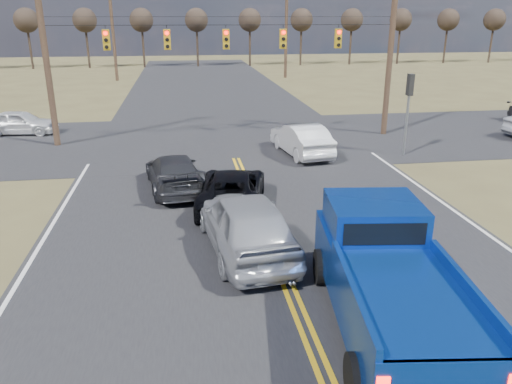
{
  "coord_description": "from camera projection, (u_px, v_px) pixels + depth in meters",
  "views": [
    {
      "loc": [
        -2.43,
        -8.83,
        6.46
      ],
      "look_at": [
        -0.37,
        5.0,
        1.5
      ],
      "focal_mm": 35.0,
      "sensor_mm": 36.0,
      "label": 1
    }
  ],
  "objects": [
    {
      "name": "silver_suv",
      "position": [
        246.0,
        223.0,
        14.17
      ],
      "size": [
        2.73,
        5.47,
        1.79
      ],
      "primitive_type": "imported",
      "rotation": [
        0.0,
        0.0,
        3.26
      ],
      "color": "#B1B4BA",
      "rests_on": "ground"
    },
    {
      "name": "black_suv",
      "position": [
        232.0,
        189.0,
        17.66
      ],
      "size": [
        3.01,
        5.14,
        1.34
      ],
      "primitive_type": "imported",
      "rotation": [
        0.0,
        0.0,
        2.97
      ],
      "color": "black",
      "rests_on": "ground"
    },
    {
      "name": "pickup_truck",
      "position": [
        388.0,
        278.0,
        10.67
      ],
      "size": [
        3.12,
        6.56,
        2.38
      ],
      "rotation": [
        0.0,
        0.0,
        -0.12
      ],
      "color": "black",
      "rests_on": "ground"
    },
    {
      "name": "ground",
      "position": [
        307.0,
        333.0,
        10.73
      ],
      "size": [
        160.0,
        160.0,
        0.0
      ],
      "primitive_type": "plane",
      "color": "brown",
      "rests_on": "ground"
    },
    {
      "name": "road_cross",
      "position": [
        228.0,
        139.0,
        27.51
      ],
      "size": [
        120.0,
        12.0,
        0.02
      ],
      "primitive_type": "cube",
      "color": "#28282B",
      "rests_on": "ground"
    },
    {
      "name": "utility_poles",
      "position": [
        228.0,
        42.0,
        24.83
      ],
      "size": [
        19.6,
        58.32,
        10.0
      ],
      "color": "#473323",
      "rests_on": "ground"
    },
    {
      "name": "road_main",
      "position": [
        247.0,
        186.0,
        20.05
      ],
      "size": [
        14.0,
        120.0,
        0.02
      ],
      "primitive_type": "cube",
      "color": "#28282B",
      "rests_on": "ground"
    },
    {
      "name": "treeline",
      "position": [
        214.0,
        27.0,
        33.96
      ],
      "size": [
        87.0,
        117.8,
        7.4
      ],
      "color": "#33261C",
      "rests_on": "ground"
    },
    {
      "name": "dgrey_car_queue",
      "position": [
        174.0,
        172.0,
        19.42
      ],
      "size": [
        2.55,
        4.95,
        1.37
      ],
      "primitive_type": "imported",
      "rotation": [
        0.0,
        0.0,
        3.28
      ],
      "color": "#323337",
      "rests_on": "ground"
    },
    {
      "name": "white_car_queue",
      "position": [
        301.0,
        139.0,
        24.3
      ],
      "size": [
        2.31,
        4.88,
        1.55
      ],
      "primitive_type": "imported",
      "rotation": [
        0.0,
        0.0,
        3.29
      ],
      "color": "silver",
      "rests_on": "ground"
    },
    {
      "name": "cross_car_west",
      "position": [
        20.0,
        122.0,
        28.5
      ],
      "size": [
        2.06,
        4.2,
        1.38
      ],
      "primitive_type": "imported",
      "rotation": [
        0.0,
        0.0,
        1.46
      ],
      "color": "white",
      "rests_on": "ground"
    },
    {
      "name": "signal_gantry",
      "position": [
        236.0,
        44.0,
        25.69
      ],
      "size": [
        19.6,
        4.83,
        10.0
      ],
      "color": "#473323",
      "rests_on": "ground"
    }
  ]
}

